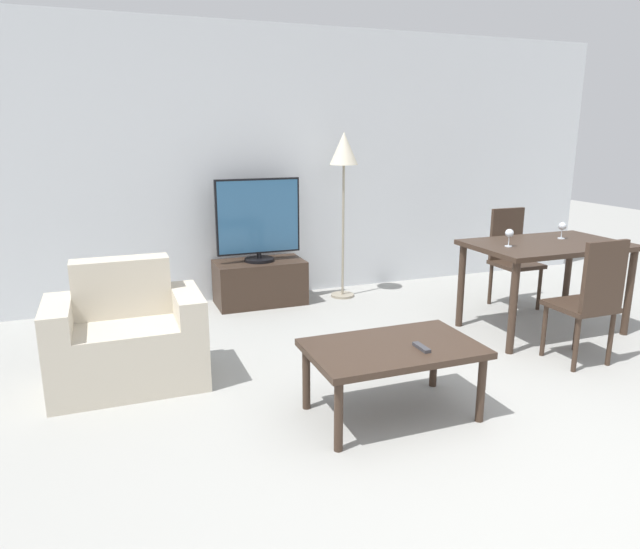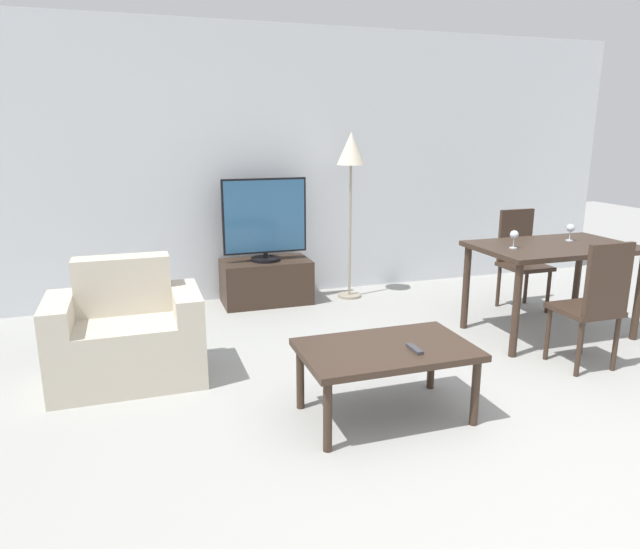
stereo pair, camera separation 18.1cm
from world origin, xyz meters
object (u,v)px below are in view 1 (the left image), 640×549
object	(u,v)px
wine_glass_left	(509,234)
wine_glass_center	(562,227)
dining_chair_far	(511,253)
armchair	(127,340)
coffee_table	(393,353)
dining_chair_near	(590,297)
tv	(258,220)
dining_table	(547,254)
remote_primary	(422,347)
tv_stand	(260,282)
floor_lamp	(344,159)

from	to	relation	value
wine_glass_left	wine_glass_center	xyz separation A→B (m)	(0.66, 0.12, 0.00)
dining_chair_far	armchair	bearing A→B (deg)	-170.95
coffee_table	dining_chair_far	xyz separation A→B (m)	(2.16, 1.62, 0.12)
wine_glass_left	dining_chair_near	bearing A→B (deg)	-74.58
armchair	dining_chair_near	world-z (taller)	dining_chair_near
tv	dining_table	bearing A→B (deg)	-38.12
remote_primary	wine_glass_left	xyz separation A→B (m)	(1.38, 0.99, 0.42)
tv_stand	dining_table	xyz separation A→B (m)	(2.08, -1.63, 0.46)
tv	dining_table	xyz separation A→B (m)	(2.08, -1.63, -0.17)
tv_stand	dining_chair_far	bearing A→B (deg)	-21.62
dining_chair_far	remote_primary	size ratio (longest dim) A/B	6.37
wine_glass_left	dining_table	bearing A→B (deg)	2.74
coffee_table	dining_chair_far	bearing A→B (deg)	36.88
wine_glass_center	tv	bearing A→B (deg)	146.50
armchair	floor_lamp	xyz separation A→B (m)	(2.20, 1.43, 1.11)
wine_glass_center	tv_stand	bearing A→B (deg)	146.46
dining_table	wine_glass_center	bearing A→B (deg)	23.16
dining_chair_far	dining_chair_near	bearing A→B (deg)	-107.73
coffee_table	remote_primary	bearing A→B (deg)	-40.05
dining_chair_far	wine_glass_left	world-z (taller)	dining_chair_far
wine_glass_left	floor_lamp	bearing A→B (deg)	116.30
dining_chair_near	floor_lamp	bearing A→B (deg)	113.14
wine_glass_center	wine_glass_left	bearing A→B (deg)	-169.61
tv_stand	dining_chair_far	size ratio (longest dim) A/B	0.92
wine_glass_center	armchair	bearing A→B (deg)	179.37
armchair	dining_chair_far	bearing A→B (deg)	9.05
dining_table	dining_chair_far	bearing A→B (deg)	72.27
armchair	dining_chair_near	distance (m)	3.30
armchair	coffee_table	bearing A→B (deg)	-35.21
armchair	dining_table	distance (m)	3.43
tv_stand	floor_lamp	bearing A→B (deg)	-4.31
dining_chair_far	wine_glass_center	world-z (taller)	dining_chair_far
dining_chair_far	dining_table	bearing A→B (deg)	-107.73
dining_chair_near	wine_glass_center	bearing A→B (deg)	60.47
tv	wine_glass_left	size ratio (longest dim) A/B	5.69
dining_chair_far	wine_glass_left	bearing A→B (deg)	-131.43
tv_stand	remote_primary	size ratio (longest dim) A/B	5.83
tv_stand	wine_glass_left	bearing A→B (deg)	-44.95
tv_stand	coffee_table	world-z (taller)	coffee_table
tv	dining_chair_near	bearing A→B (deg)	-51.80
tv_stand	dining_table	size ratio (longest dim) A/B	0.67
dining_chair_near	wine_glass_left	size ratio (longest dim) A/B	6.54
tv	dining_chair_far	bearing A→B (deg)	-21.57
wine_glass_left	remote_primary	bearing A→B (deg)	-144.29
dining_chair_near	wine_glass_left	distance (m)	0.81
remote_primary	wine_glass_center	bearing A→B (deg)	28.63
armchair	wine_glass_left	world-z (taller)	wine_glass_left
tv_stand	dining_table	distance (m)	2.68
dining_chair_near	remote_primary	size ratio (longest dim) A/B	6.37
remote_primary	wine_glass_center	size ratio (longest dim) A/B	1.03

